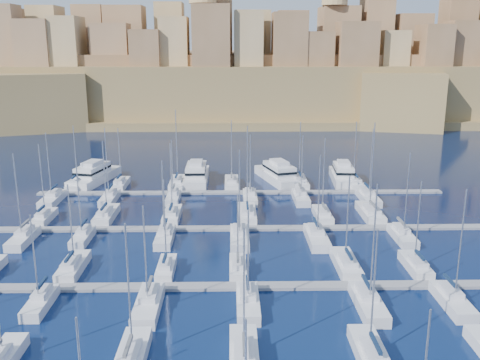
{
  "coord_description": "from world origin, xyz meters",
  "views": [
    {
      "loc": [
        -2.0,
        -75.04,
        30.82
      ],
      "look_at": [
        -0.57,
        6.0,
        9.67
      ],
      "focal_mm": 40.0,
      "sensor_mm": 36.0,
      "label": 1
    }
  ],
  "objects_px": {
    "sailboat_4": "(371,354)",
    "motor_yacht_a": "(94,175)",
    "sailboat_2": "(131,357)",
    "motor_yacht_c": "(278,174)",
    "motor_yacht_d": "(343,175)",
    "motor_yacht_b": "(196,175)"
  },
  "relations": [
    {
      "from": "sailboat_4",
      "to": "motor_yacht_a",
      "type": "height_order",
      "value": "sailboat_4"
    },
    {
      "from": "sailboat_2",
      "to": "motor_yacht_a",
      "type": "relative_size",
      "value": 0.83
    },
    {
      "from": "sailboat_2",
      "to": "sailboat_4",
      "type": "bearing_deg",
      "value": 0.13
    },
    {
      "from": "motor_yacht_c",
      "to": "motor_yacht_d",
      "type": "distance_m",
      "value": 14.44
    },
    {
      "from": "sailboat_2",
      "to": "motor_yacht_d",
      "type": "xyz_separation_m",
      "value": [
        34.97,
        69.26,
        0.98
      ]
    },
    {
      "from": "motor_yacht_c",
      "to": "motor_yacht_d",
      "type": "height_order",
      "value": "same"
    },
    {
      "from": "sailboat_4",
      "to": "motor_yacht_d",
      "type": "xyz_separation_m",
      "value": [
        11.31,
        69.21,
        0.98
      ]
    },
    {
      "from": "sailboat_2",
      "to": "sailboat_4",
      "type": "distance_m",
      "value": 23.66
    },
    {
      "from": "motor_yacht_d",
      "to": "motor_yacht_b",
      "type": "bearing_deg",
      "value": 178.71
    },
    {
      "from": "motor_yacht_b",
      "to": "sailboat_2",
      "type": "bearing_deg",
      "value": -91.71
    },
    {
      "from": "motor_yacht_b",
      "to": "motor_yacht_c",
      "type": "bearing_deg",
      "value": 1.04
    },
    {
      "from": "sailboat_2",
      "to": "motor_yacht_c",
      "type": "relative_size",
      "value": 0.81
    },
    {
      "from": "motor_yacht_d",
      "to": "motor_yacht_a",
      "type": "bearing_deg",
      "value": 179.0
    },
    {
      "from": "motor_yacht_b",
      "to": "motor_yacht_d",
      "type": "height_order",
      "value": "same"
    },
    {
      "from": "motor_yacht_c",
      "to": "motor_yacht_b",
      "type": "bearing_deg",
      "value": -178.96
    },
    {
      "from": "motor_yacht_c",
      "to": "motor_yacht_d",
      "type": "relative_size",
      "value": 1.17
    },
    {
      "from": "sailboat_2",
      "to": "motor_yacht_d",
      "type": "relative_size",
      "value": 0.96
    },
    {
      "from": "sailboat_2",
      "to": "sailboat_4",
      "type": "relative_size",
      "value": 1.05
    },
    {
      "from": "sailboat_2",
      "to": "motor_yacht_a",
      "type": "xyz_separation_m",
      "value": [
        -20.9,
        70.24,
        0.98
      ]
    },
    {
      "from": "motor_yacht_a",
      "to": "motor_yacht_b",
      "type": "height_order",
      "value": "same"
    },
    {
      "from": "motor_yacht_a",
      "to": "motor_yacht_b",
      "type": "distance_m",
      "value": 23.0
    },
    {
      "from": "sailboat_2",
      "to": "motor_yacht_b",
      "type": "height_order",
      "value": "sailboat_2"
    }
  ]
}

